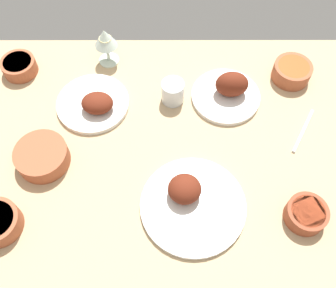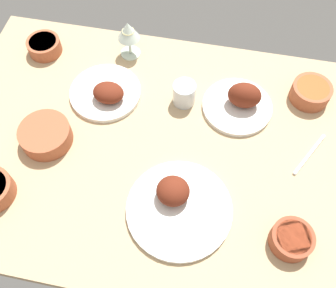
# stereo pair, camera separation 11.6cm
# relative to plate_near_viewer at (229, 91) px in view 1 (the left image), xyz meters

# --- Properties ---
(dining_table) EXTENTS (1.40, 0.90, 0.04)m
(dining_table) POSITION_rel_plate_near_viewer_xyz_m (0.20, 0.19, -0.05)
(dining_table) COLOR tan
(dining_table) RESTS_ON ground
(plate_near_viewer) EXTENTS (0.22, 0.22, 0.10)m
(plate_near_viewer) POSITION_rel_plate_near_viewer_xyz_m (0.00, 0.00, 0.00)
(plate_near_viewer) COLOR silver
(plate_near_viewer) RESTS_ON dining_table
(plate_far_side) EXTENTS (0.23, 0.23, 0.07)m
(plate_far_side) POSITION_rel_plate_near_viewer_xyz_m (0.43, 0.04, -0.01)
(plate_far_side) COLOR silver
(plate_far_side) RESTS_ON dining_table
(plate_center_main) EXTENTS (0.29, 0.29, 0.08)m
(plate_center_main) POSITION_rel_plate_near_viewer_xyz_m (0.13, 0.38, -0.01)
(plate_center_main) COLOR silver
(plate_center_main) RESTS_ON dining_table
(bowl_sauce) EXTENTS (0.11, 0.11, 0.05)m
(bowl_sauce) POSITION_rel_plate_near_viewer_xyz_m (-0.18, 0.42, -0.00)
(bowl_sauce) COLOR brown
(bowl_sauce) RESTS_ON dining_table
(bowl_potatoes) EXTENTS (0.16, 0.16, 0.06)m
(bowl_potatoes) POSITION_rel_plate_near_viewer_xyz_m (0.56, 0.24, 0.00)
(bowl_potatoes) COLOR #A35133
(bowl_potatoes) RESTS_ON dining_table
(bowl_onions) EXTENTS (0.12, 0.12, 0.05)m
(bowl_onions) POSITION_rel_plate_near_viewer_xyz_m (0.70, -0.11, -0.00)
(bowl_onions) COLOR #A35133
(bowl_onions) RESTS_ON dining_table
(bowl_soup) EXTENTS (0.13, 0.13, 0.06)m
(bowl_soup) POSITION_rel_plate_near_viewer_xyz_m (-0.22, -0.08, 0.00)
(bowl_soup) COLOR #A35133
(bowl_soup) RESTS_ON dining_table
(wine_glass) EXTENTS (0.08, 0.08, 0.14)m
(wine_glass) POSITION_rel_plate_near_viewer_xyz_m (0.40, -0.16, 0.07)
(wine_glass) COLOR silver
(wine_glass) RESTS_ON dining_table
(water_tumbler) EXTENTS (0.07, 0.07, 0.08)m
(water_tumbler) POSITION_rel_plate_near_viewer_xyz_m (0.18, 0.01, 0.01)
(water_tumbler) COLOR silver
(water_tumbler) RESTS_ON dining_table
(spoon_loose) EXTENTS (0.09, 0.16, 0.01)m
(spoon_loose) POSITION_rel_plate_near_viewer_xyz_m (-0.23, 0.14, -0.03)
(spoon_loose) COLOR silver
(spoon_loose) RESTS_ON dining_table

